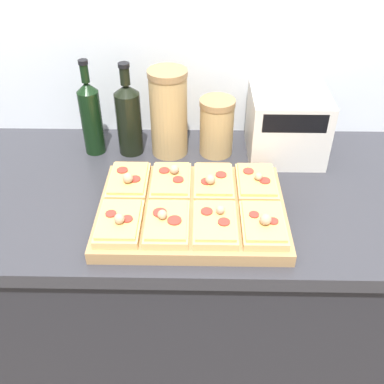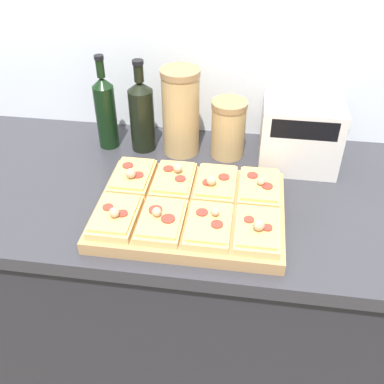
% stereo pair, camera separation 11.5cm
% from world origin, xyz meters
% --- Properties ---
extents(wall_back, '(6.00, 0.06, 2.50)m').
position_xyz_m(wall_back, '(0.00, 0.67, 1.25)').
color(wall_back, silver).
rests_on(wall_back, ground_plane).
extents(kitchen_counter, '(2.63, 0.67, 0.94)m').
position_xyz_m(kitchen_counter, '(0.00, 0.32, 0.47)').
color(kitchen_counter, '#232328').
rests_on(kitchen_counter, ground_plane).
extents(cutting_board, '(0.47, 0.35, 0.03)m').
position_xyz_m(cutting_board, '(-0.07, 0.20, 0.96)').
color(cutting_board, '#A37A4C').
rests_on(cutting_board, kitchen_counter).
extents(pizza_slice_back_left, '(0.10, 0.16, 0.06)m').
position_xyz_m(pizza_slice_back_left, '(-0.24, 0.28, 0.99)').
color(pizza_slice_back_left, tan).
rests_on(pizza_slice_back_left, cutting_board).
extents(pizza_slice_back_midleft, '(0.10, 0.16, 0.05)m').
position_xyz_m(pizza_slice_back_midleft, '(-0.13, 0.28, 0.99)').
color(pizza_slice_back_midleft, tan).
rests_on(pizza_slice_back_midleft, cutting_board).
extents(pizza_slice_back_midright, '(0.10, 0.16, 0.05)m').
position_xyz_m(pizza_slice_back_midright, '(-0.01, 0.28, 0.99)').
color(pizza_slice_back_midright, tan).
rests_on(pizza_slice_back_midright, cutting_board).
extents(pizza_slice_back_right, '(0.10, 0.16, 0.05)m').
position_xyz_m(pizza_slice_back_right, '(0.10, 0.28, 0.99)').
color(pizza_slice_back_right, tan).
rests_on(pizza_slice_back_right, cutting_board).
extents(pizza_slice_front_left, '(0.10, 0.16, 0.05)m').
position_xyz_m(pizza_slice_front_left, '(-0.24, 0.11, 0.99)').
color(pizza_slice_front_left, tan).
rests_on(pizza_slice_front_left, cutting_board).
extents(pizza_slice_front_midleft, '(0.10, 0.16, 0.05)m').
position_xyz_m(pizza_slice_front_midleft, '(-0.13, 0.12, 0.99)').
color(pizza_slice_front_midleft, tan).
rests_on(pizza_slice_front_midleft, cutting_board).
extents(pizza_slice_front_midright, '(0.10, 0.16, 0.05)m').
position_xyz_m(pizza_slice_front_midright, '(-0.01, 0.12, 0.99)').
color(pizza_slice_front_midright, tan).
rests_on(pizza_slice_front_midright, cutting_board).
extents(pizza_slice_front_right, '(0.10, 0.16, 0.06)m').
position_xyz_m(pizza_slice_front_right, '(0.10, 0.11, 0.99)').
color(pizza_slice_front_right, tan).
rests_on(pizza_slice_front_right, cutting_board).
extents(olive_oil_bottle, '(0.06, 0.06, 0.29)m').
position_xyz_m(olive_oil_bottle, '(-0.37, 0.51, 1.06)').
color(olive_oil_bottle, black).
rests_on(olive_oil_bottle, kitchen_counter).
extents(wine_bottle, '(0.07, 0.07, 0.28)m').
position_xyz_m(wine_bottle, '(-0.26, 0.51, 1.06)').
color(wine_bottle, black).
rests_on(wine_bottle, kitchen_counter).
extents(grain_jar_tall, '(0.11, 0.11, 0.26)m').
position_xyz_m(grain_jar_tall, '(-0.14, 0.51, 1.07)').
color(grain_jar_tall, tan).
rests_on(grain_jar_tall, kitchen_counter).
extents(grain_jar_short, '(0.11, 0.11, 0.18)m').
position_xyz_m(grain_jar_short, '(-0.00, 0.51, 1.03)').
color(grain_jar_short, tan).
rests_on(grain_jar_short, kitchen_counter).
extents(toaster_oven, '(0.25, 0.22, 0.20)m').
position_xyz_m(toaster_oven, '(0.21, 0.51, 1.04)').
color(toaster_oven, beige).
rests_on(toaster_oven, kitchen_counter).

